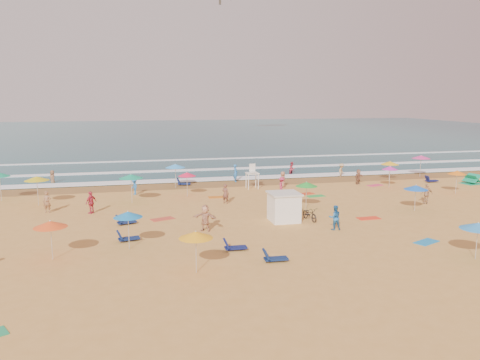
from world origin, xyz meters
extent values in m
plane|color=gold|center=(0.00, 0.00, 0.00)|extent=(220.00, 220.00, 0.00)
cube|color=#0C4756|center=(0.00, 84.00, 0.00)|extent=(220.00, 140.00, 0.18)
plane|color=olive|center=(0.00, 12.50, 0.01)|extent=(220.00, 220.00, 0.00)
cube|color=white|center=(0.00, 15.00, 0.10)|extent=(200.00, 2.20, 0.05)
cube|color=white|center=(0.00, 22.00, 0.10)|extent=(200.00, 1.60, 0.05)
cube|color=white|center=(0.00, 32.00, 0.10)|extent=(200.00, 1.20, 0.05)
cube|color=white|center=(0.67, -3.29, 1.00)|extent=(2.00, 2.00, 2.00)
cube|color=silver|center=(0.67, -3.29, 2.06)|extent=(2.20, 2.20, 0.12)
imported|color=black|center=(2.57, -3.59, 0.49)|extent=(0.94, 1.95, 0.98)
cone|color=yellow|center=(17.15, 10.27, 1.95)|extent=(1.92, 1.92, 0.35)
cone|color=#38A4FF|center=(-5.89, 11.26, 2.24)|extent=(1.97, 1.97, 0.35)
cone|color=green|center=(3.62, -0.07, 2.04)|extent=(1.76, 1.76, 0.35)
cone|color=#13A073|center=(-10.18, 5.30, 2.33)|extent=(2.05, 2.05, 0.35)
cone|color=#FE1A4A|center=(-5.24, 6.83, 2.08)|extent=(1.63, 1.63, 0.35)
cone|color=#FA521A|center=(-14.52, -8.32, 2.04)|extent=(1.82, 1.82, 0.35)
cone|color=#D22EAA|center=(15.09, 6.74, 1.99)|extent=(1.58, 1.58, 0.35)
cone|color=#FFA915|center=(-6.97, -12.11, 2.03)|extent=(1.76, 1.76, 0.35)
cone|color=#2E88D2|center=(8.53, -13.56, 1.93)|extent=(1.94, 1.94, 0.35)
cone|color=#177AC5|center=(-10.36, -7.38, 2.12)|extent=(1.70, 1.70, 0.35)
cone|color=blue|center=(11.84, -2.65, 1.91)|extent=(1.85, 1.85, 0.35)
cone|color=orange|center=(19.49, 2.45, 2.04)|extent=(1.67, 1.67, 0.35)
cone|color=yellow|center=(-17.82, 6.05, 2.31)|extent=(1.97, 1.97, 0.35)
cone|color=#EF358E|center=(21.88, 11.69, 2.30)|extent=(2.04, 2.04, 0.35)
cube|color=navy|center=(-10.38, -5.77, 0.17)|extent=(1.38, 0.80, 0.34)
cube|color=#101851|center=(-4.21, -9.06, 0.17)|extent=(1.31, 0.59, 0.34)
cube|color=#101E50|center=(-10.55, -1.69, 0.17)|extent=(1.40, 0.88, 0.34)
cube|color=#102251|center=(-2.47, -11.44, 0.17)|extent=(1.32, 0.61, 0.34)
cube|color=#101752|center=(21.09, 8.34, 0.17)|extent=(1.32, 0.61, 0.34)
cube|color=#101E53|center=(-4.91, 12.50, 0.17)|extent=(1.38, 0.78, 0.34)
cube|color=#CD6516|center=(-2.58, 5.94, 0.01)|extent=(1.74, 0.93, 0.03)
cube|color=#C4432E|center=(-7.98, -0.79, 0.01)|extent=(1.90, 1.41, 0.03)
cube|color=red|center=(5.70, 5.55, 0.01)|extent=(1.89, 1.38, 0.03)
cube|color=#1E7DBD|center=(7.76, -10.18, 0.01)|extent=(1.90, 1.49, 0.03)
cube|color=green|center=(6.25, 4.39, 0.01)|extent=(1.79, 1.06, 0.03)
cube|color=red|center=(7.09, -4.04, 0.01)|extent=(1.72, 0.91, 0.03)
cube|color=#E4355E|center=(14.26, 8.03, 0.01)|extent=(1.88, 1.35, 0.03)
imported|color=tan|center=(-5.35, -4.61, 0.91)|extent=(1.73, 1.32, 1.83)
imported|color=#2870BC|center=(-9.94, 8.87, 0.75)|extent=(0.85, 1.10, 1.49)
imported|color=blue|center=(0.71, 13.38, 0.94)|extent=(0.47, 0.70, 1.88)
imported|color=#B92E4F|center=(3.39, 5.65, 0.85)|extent=(0.94, 1.23, 1.69)
imported|color=tan|center=(13.09, 13.60, 0.66)|extent=(1.27, 1.33, 1.81)
imported|color=tan|center=(14.26, -0.64, 0.85)|extent=(1.07, 0.62, 1.71)
imported|color=#986246|center=(12.87, 9.06, 0.79)|extent=(1.51, 1.11, 1.58)
imported|color=#A2694B|center=(4.64, 9.15, 0.81)|extent=(0.62, 0.85, 1.62)
imported|color=#996946|center=(-16.65, 3.27, 0.86)|extent=(0.72, 0.56, 1.73)
imported|color=brown|center=(-18.31, 16.73, 0.58)|extent=(0.86, 0.96, 1.65)
imported|color=brown|center=(-2.37, 3.39, 0.84)|extent=(0.73, 0.69, 1.67)
imported|color=#C9324B|center=(-13.26, 2.23, 0.88)|extent=(1.01, 1.05, 1.76)
imported|color=#B72D3D|center=(8.22, 16.60, 0.63)|extent=(1.07, 1.00, 1.75)
imported|color=#2467A8|center=(3.32, -6.27, 0.86)|extent=(0.89, 0.72, 1.71)
cube|color=#3F3326|center=(8.19, 61.72, 27.78)|extent=(0.40, 0.30, 0.90)
camera|label=1|loc=(-9.91, -34.96, 8.90)|focal=35.00mm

